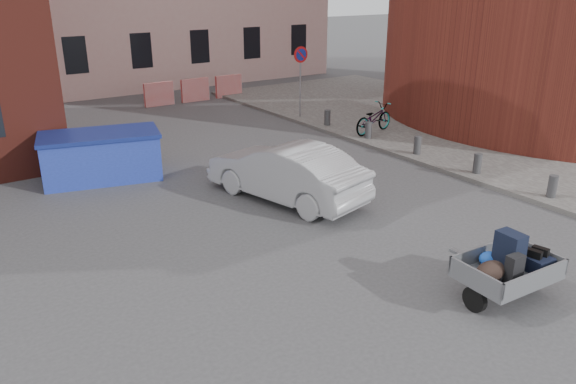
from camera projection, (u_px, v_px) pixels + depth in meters
ground at (333, 249)px, 11.33m from camera, size 120.00×120.00×0.00m
sidewalk at (484, 133)px, 19.70m from camera, size 9.00×24.00×0.12m
no_parking_sign at (301, 67)px, 21.11m from camera, size 0.60×0.09×2.65m
bollards at (417, 145)px, 16.99m from camera, size 0.22×9.02×0.55m
barriers at (195, 90)px, 24.93m from camera, size 4.70×0.18×1.00m
trailer at (507, 267)px, 9.33m from camera, size 1.66×1.85×1.20m
dumpster at (101, 156)px, 15.08m from camera, size 3.37×2.29×1.29m
silver_car at (286, 172)px, 13.67m from camera, size 2.45×4.48×1.40m
bicycle at (374, 118)px, 19.30m from camera, size 1.99×1.02×0.99m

